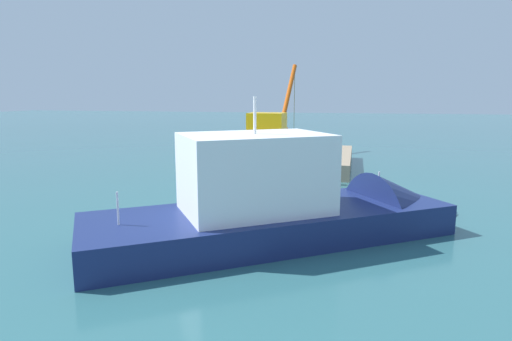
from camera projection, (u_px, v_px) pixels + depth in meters
ground at (262, 181)px, 24.69m from camera, size 200.00×200.00×0.00m
dock at (279, 159)px, 30.04m from camera, size 10.07×9.82×0.96m
crane_truck at (272, 131)px, 30.17m from camera, size 11.51×2.89×6.59m
dock_worker at (297, 141)px, 28.43m from camera, size 0.34×0.34×1.75m
salvaged_car at (256, 172)px, 23.86m from camera, size 4.04×2.37×2.98m
moored_yacht at (322, 219)px, 15.34m from camera, size 11.49×14.24×6.71m
piling_near at (205, 166)px, 25.12m from camera, size 0.31×0.31×1.52m
piling_mid at (266, 170)px, 24.26m from camera, size 0.41×0.41×1.43m
piling_far at (318, 170)px, 23.64m from camera, size 0.36×0.36×1.62m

